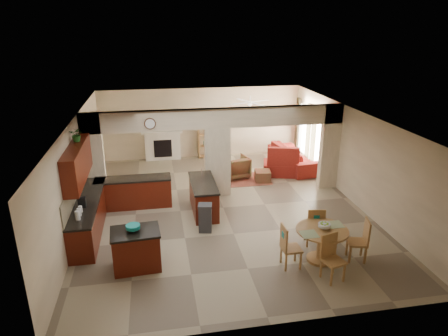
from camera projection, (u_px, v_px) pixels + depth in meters
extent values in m
plane|color=gray|center=(223.00, 208.00, 11.92)|extent=(10.00, 10.00, 0.00)
plane|color=white|center=(223.00, 116.00, 10.96)|extent=(10.00, 10.00, 0.00)
plane|color=beige|center=(202.00, 123.00, 16.07)|extent=(8.00, 0.00, 8.00)
plane|color=beige|center=(274.00, 259.00, 6.82)|extent=(8.00, 0.00, 8.00)
plane|color=beige|center=(78.00, 172.00, 10.78)|extent=(0.00, 10.00, 10.00)
plane|color=beige|center=(353.00, 156.00, 12.11)|extent=(0.00, 10.00, 10.00)
cube|color=beige|center=(94.00, 160.00, 11.76)|extent=(0.60, 0.25, 2.80)
cube|color=beige|center=(218.00, 162.00, 12.47)|extent=(0.80, 0.25, 2.20)
cube|color=beige|center=(330.00, 147.00, 12.98)|extent=(0.60, 0.25, 2.80)
cube|color=beige|center=(217.00, 118.00, 11.99)|extent=(8.00, 0.25, 0.60)
cube|color=#421207|center=(89.00, 217.00, 10.42)|extent=(0.60, 3.20, 0.86)
cube|color=black|center=(87.00, 201.00, 10.27)|extent=(0.62, 3.22, 0.05)
cube|color=gray|center=(74.00, 190.00, 10.11)|extent=(0.02, 3.20, 0.55)
cube|color=#421207|center=(134.00, 193.00, 11.87)|extent=(2.20, 0.60, 0.86)
cube|color=black|center=(133.00, 179.00, 11.72)|extent=(2.22, 0.62, 0.05)
cube|color=#421207|center=(77.00, 163.00, 9.89)|extent=(0.35, 2.40, 0.90)
cube|color=#421207|center=(203.00, 197.00, 11.59)|extent=(0.65, 1.80, 0.86)
cube|color=black|center=(203.00, 183.00, 11.43)|extent=(0.70, 1.85, 0.05)
cube|color=silver|center=(207.00, 210.00, 10.80)|extent=(0.58, 0.04, 0.70)
cylinder|color=#4D2C19|center=(150.00, 124.00, 11.54)|extent=(0.34, 0.03, 0.34)
cube|color=brown|center=(246.00, 179.00, 14.06)|extent=(1.60, 1.30, 0.01)
cube|color=silver|center=(163.00, 146.00, 15.95)|extent=(1.40, 0.28, 1.10)
cube|color=black|center=(163.00, 149.00, 15.83)|extent=(0.70, 0.04, 0.70)
cube|color=silver|center=(162.00, 132.00, 15.72)|extent=(1.60, 0.35, 0.10)
cube|color=olive|center=(211.00, 136.00, 16.13)|extent=(1.00, 0.32, 1.80)
cube|color=white|center=(321.00, 141.00, 14.30)|extent=(0.02, 0.90, 1.90)
cube|color=white|center=(304.00, 130.00, 15.87)|extent=(0.02, 0.90, 1.90)
cube|color=white|center=(312.00, 139.00, 15.13)|extent=(0.02, 0.70, 2.10)
cube|color=#3E1F19|center=(327.00, 146.00, 13.74)|extent=(0.10, 0.28, 2.30)
cube|color=#3E1F19|center=(313.00, 137.00, 14.85)|extent=(0.10, 0.28, 2.30)
cube|color=#3E1F19|center=(308.00, 133.00, 15.31)|extent=(0.10, 0.28, 2.30)
cube|color=#3E1F19|center=(298.00, 126.00, 16.42)|extent=(0.10, 0.28, 2.30)
cylinder|color=white|center=(250.00, 102.00, 14.07)|extent=(1.00, 1.00, 0.10)
cube|color=#421207|center=(137.00, 250.00, 8.88)|extent=(1.06, 0.78, 0.87)
cube|color=black|center=(135.00, 232.00, 8.72)|extent=(1.11, 0.83, 0.05)
cylinder|color=#127F7A|center=(133.00, 228.00, 8.69)|extent=(0.31, 0.31, 0.15)
cube|color=#2F2E31|center=(205.00, 219.00, 10.47)|extent=(0.38, 0.34, 0.71)
cylinder|color=olive|center=(322.00, 230.00, 9.02)|extent=(1.19, 1.19, 0.04)
cylinder|color=olive|center=(321.00, 245.00, 9.15)|extent=(0.17, 0.17, 0.77)
cylinder|color=olive|center=(319.00, 259.00, 9.28)|extent=(0.60, 0.60, 0.06)
cylinder|color=#6FA623|center=(324.00, 226.00, 9.02)|extent=(0.28, 0.28, 0.15)
imported|color=maroon|center=(294.00, 157.00, 15.19)|extent=(2.82, 1.37, 0.79)
cube|color=maroon|center=(279.00, 168.00, 14.50)|extent=(1.30, 1.16, 0.45)
imported|color=maroon|center=(236.00, 167.00, 14.16)|extent=(0.99, 1.01, 0.77)
cube|color=maroon|center=(263.00, 176.00, 13.86)|extent=(0.59, 0.59, 0.38)
imported|color=#214E14|center=(77.00, 135.00, 10.03)|extent=(0.39, 0.36, 0.37)
cube|color=olive|center=(314.00, 227.00, 9.84)|extent=(0.49, 0.49, 0.05)
cube|color=olive|center=(318.00, 232.00, 10.07)|extent=(0.04, 0.04, 0.44)
cube|color=olive|center=(305.00, 232.00, 10.08)|extent=(0.04, 0.04, 0.44)
cube|color=olive|center=(321.00, 239.00, 9.75)|extent=(0.04, 0.04, 0.44)
cube|color=olive|center=(307.00, 239.00, 9.76)|extent=(0.04, 0.04, 0.44)
cube|color=olive|center=(316.00, 220.00, 9.55)|extent=(0.42, 0.12, 0.55)
cube|color=#127F7A|center=(317.00, 218.00, 9.51)|extent=(0.14, 0.04, 0.14)
cube|color=olive|center=(357.00, 242.00, 9.17)|extent=(0.51, 0.51, 0.05)
cube|color=olive|center=(347.00, 247.00, 9.42)|extent=(0.04, 0.04, 0.44)
cube|color=olive|center=(350.00, 255.00, 9.10)|extent=(0.04, 0.04, 0.44)
cube|color=olive|center=(361.00, 247.00, 9.39)|extent=(0.04, 0.04, 0.44)
cube|color=olive|center=(365.00, 255.00, 9.08)|extent=(0.04, 0.04, 0.44)
cube|color=olive|center=(367.00, 231.00, 9.05)|extent=(0.14, 0.42, 0.55)
cube|color=#127F7A|center=(368.00, 228.00, 9.03)|extent=(0.04, 0.14, 0.14)
cube|color=olive|center=(333.00, 261.00, 8.44)|extent=(0.52, 0.52, 0.05)
cube|color=olive|center=(331.00, 277.00, 8.31)|extent=(0.04, 0.04, 0.44)
cube|color=olive|center=(344.00, 273.00, 8.45)|extent=(0.04, 0.04, 0.44)
cube|color=olive|center=(321.00, 268.00, 8.60)|extent=(0.04, 0.04, 0.44)
cube|color=olive|center=(333.00, 264.00, 8.74)|extent=(0.04, 0.04, 0.44)
cube|color=olive|center=(329.00, 245.00, 8.50)|extent=(0.42, 0.15, 0.55)
cube|color=#127F7A|center=(328.00, 241.00, 8.50)|extent=(0.14, 0.05, 0.14)
cube|color=olive|center=(291.00, 249.00, 8.92)|extent=(0.42, 0.42, 0.05)
cube|color=olive|center=(301.00, 261.00, 8.87)|extent=(0.04, 0.04, 0.44)
cube|color=olive|center=(295.00, 253.00, 9.18)|extent=(0.04, 0.04, 0.44)
cube|color=olive|center=(286.00, 262.00, 8.81)|extent=(0.04, 0.04, 0.44)
cube|color=olive|center=(281.00, 254.00, 9.12)|extent=(0.04, 0.04, 0.44)
cube|color=olive|center=(284.00, 238.00, 8.78)|extent=(0.04, 0.42, 0.55)
cube|color=#127F7A|center=(283.00, 235.00, 8.75)|extent=(0.01, 0.14, 0.14)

